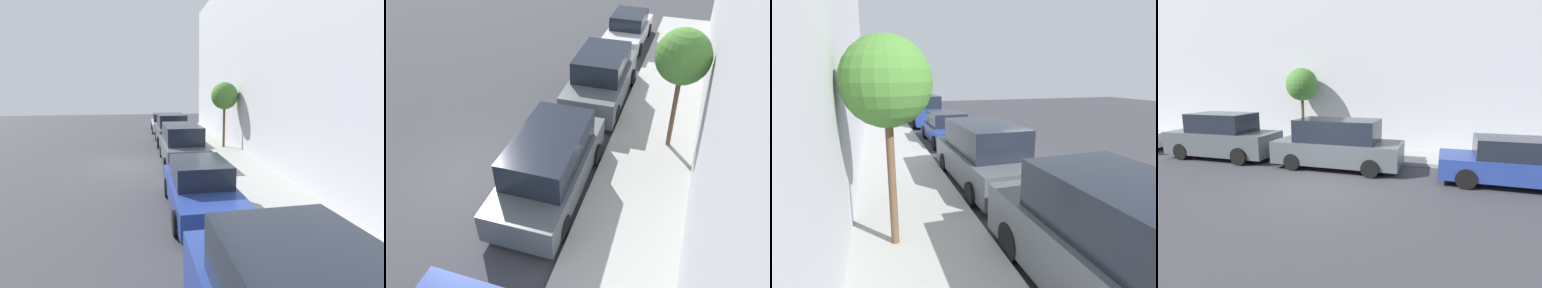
% 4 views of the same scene
% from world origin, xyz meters
% --- Properties ---
extents(ground_plane, '(60.00, 60.00, 0.00)m').
position_xyz_m(ground_plane, '(0.00, 0.00, 0.00)').
color(ground_plane, '#38383D').
extents(sidewalk, '(2.71, 32.00, 0.15)m').
position_xyz_m(sidewalk, '(4.85, 0.00, 0.07)').
color(sidewalk, '#9E9E99').
rests_on(sidewalk, ground_plane).
extents(building_facade, '(2.00, 32.00, 10.81)m').
position_xyz_m(building_facade, '(7.21, 0.00, 5.40)').
color(building_facade, '#B7B7BC').
rests_on(building_facade, ground_plane).
extents(parked_sedan_second, '(1.92, 4.52, 1.54)m').
position_xyz_m(parked_sedan_second, '(2.20, -5.79, 0.72)').
color(parked_sedan_second, navy).
rests_on(parked_sedan_second, ground_plane).
extents(parked_minivan_third, '(2.02, 4.94, 1.90)m').
position_xyz_m(parked_minivan_third, '(2.43, 0.21, 0.92)').
color(parked_minivan_third, '#4C5156').
rests_on(parked_minivan_third, ground_plane).
extents(parked_suv_fourth, '(2.09, 4.85, 1.98)m').
position_xyz_m(parked_suv_fourth, '(2.43, 5.62, 0.93)').
color(parked_suv_fourth, '#4C5156').
rests_on(parked_suv_fourth, ground_plane).
extents(parked_sedan_fifth, '(1.92, 4.50, 1.54)m').
position_xyz_m(parked_sedan_fifth, '(2.22, 11.64, 0.72)').
color(parked_sedan_fifth, '#B7BABF').
rests_on(parked_sedan_fifth, ground_plane).
extents(street_tree, '(1.60, 1.60, 3.87)m').
position_xyz_m(street_tree, '(5.37, 3.19, 3.19)').
color(street_tree, brown).
rests_on(street_tree, sidewalk).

